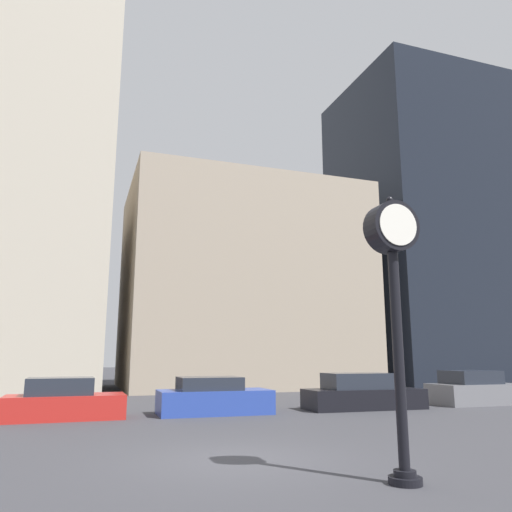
{
  "coord_description": "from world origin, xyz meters",
  "views": [
    {
      "loc": [
        -3.1,
        -10.08,
        2.0
      ],
      "look_at": [
        4.14,
        10.8,
        6.51
      ],
      "focal_mm": 35.0,
      "sensor_mm": 36.0,
      "label": 1
    }
  ],
  "objects_px": {
    "car_blue": "(213,398)",
    "car_red": "(64,402)",
    "car_black": "(362,394)",
    "street_clock": "(394,277)",
    "car_grey": "(474,390)"
  },
  "relations": [
    {
      "from": "car_red",
      "to": "car_blue",
      "type": "height_order",
      "value": "car_red"
    },
    {
      "from": "car_red",
      "to": "car_grey",
      "type": "distance_m",
      "value": 16.79
    },
    {
      "from": "car_grey",
      "to": "street_clock",
      "type": "bearing_deg",
      "value": -135.87
    },
    {
      "from": "street_clock",
      "to": "car_red",
      "type": "distance_m",
      "value": 12.62
    },
    {
      "from": "street_clock",
      "to": "car_grey",
      "type": "xyz_separation_m",
      "value": [
        11.31,
        10.83,
        -2.77
      ]
    },
    {
      "from": "car_black",
      "to": "car_grey",
      "type": "height_order",
      "value": "car_grey"
    },
    {
      "from": "car_red",
      "to": "car_blue",
      "type": "relative_size",
      "value": 0.93
    },
    {
      "from": "car_red",
      "to": "car_grey",
      "type": "bearing_deg",
      "value": -1.26
    },
    {
      "from": "car_blue",
      "to": "car_black",
      "type": "bearing_deg",
      "value": -1.08
    },
    {
      "from": "car_blue",
      "to": "car_black",
      "type": "relative_size",
      "value": 0.85
    },
    {
      "from": "street_clock",
      "to": "car_blue",
      "type": "distance_m",
      "value": 11.27
    },
    {
      "from": "car_blue",
      "to": "car_black",
      "type": "xyz_separation_m",
      "value": [
        6.01,
        -0.26,
        0.02
      ]
    },
    {
      "from": "car_blue",
      "to": "car_red",
      "type": "bearing_deg",
      "value": -179.74
    },
    {
      "from": "car_grey",
      "to": "car_black",
      "type": "bearing_deg",
      "value": -177.74
    },
    {
      "from": "car_red",
      "to": "car_black",
      "type": "relative_size",
      "value": 0.79
    }
  ]
}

